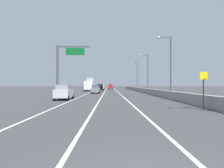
# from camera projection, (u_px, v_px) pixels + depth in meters

# --- Properties ---
(ground_plane) EXTENTS (320.00, 320.00, 0.00)m
(ground_plane) POSITION_uv_depth(u_px,v_px,m) (112.00, 91.00, 67.55)
(ground_plane) COLOR #38383A
(lane_stripe_left) EXTENTS (0.16, 130.00, 0.00)m
(lane_stripe_left) POSITION_uv_depth(u_px,v_px,m) (92.00, 92.00, 58.48)
(lane_stripe_left) COLOR silver
(lane_stripe_left) RESTS_ON ground_plane
(lane_stripe_center) EXTENTS (0.16, 130.00, 0.00)m
(lane_stripe_center) POSITION_uv_depth(u_px,v_px,m) (105.00, 92.00, 58.53)
(lane_stripe_center) COLOR silver
(lane_stripe_center) RESTS_ON ground_plane
(lane_stripe_right) EXTENTS (0.16, 130.00, 0.00)m
(lane_stripe_right) POSITION_uv_depth(u_px,v_px,m) (117.00, 92.00, 58.57)
(lane_stripe_right) COLOR silver
(lane_stripe_right) RESTS_ON ground_plane
(jersey_barrier_right) EXTENTS (0.60, 120.00, 1.10)m
(jersey_barrier_right) POSITION_uv_depth(u_px,v_px,m) (150.00, 91.00, 43.65)
(jersey_barrier_right) COLOR gray
(jersey_barrier_right) RESTS_ON ground_plane
(overhead_sign_gantry) EXTENTS (4.68, 0.36, 7.50)m
(overhead_sign_gantry) POSITION_uv_depth(u_px,v_px,m) (63.00, 65.00, 29.51)
(overhead_sign_gantry) COLOR #47474C
(overhead_sign_gantry) RESTS_ON ground_plane
(speed_advisory_sign) EXTENTS (0.60, 0.11, 3.00)m
(speed_advisory_sign) POSITION_uv_depth(u_px,v_px,m) (203.00, 88.00, 16.70)
(speed_advisory_sign) COLOR #4C4C51
(speed_advisory_sign) RESTS_ON ground_plane
(lamp_post_right_second) EXTENTS (2.14, 0.44, 9.21)m
(lamp_post_right_second) POSITION_uv_depth(u_px,v_px,m) (169.00, 62.00, 31.38)
(lamp_post_right_second) COLOR #4C4C51
(lamp_post_right_second) RESTS_ON ground_plane
(lamp_post_right_third) EXTENTS (2.14, 0.44, 9.21)m
(lamp_post_right_third) POSITION_uv_depth(u_px,v_px,m) (147.00, 70.00, 50.54)
(lamp_post_right_third) COLOR #4C4C51
(lamp_post_right_third) RESTS_ON ground_plane
(lamp_post_right_fourth) EXTENTS (2.14, 0.44, 9.21)m
(lamp_post_right_fourth) POSITION_uv_depth(u_px,v_px,m) (136.00, 74.00, 69.69)
(lamp_post_right_fourth) COLOR #4C4C51
(lamp_post_right_fourth) RESTS_ON ground_plane
(car_white_0) EXTENTS (1.80, 4.75, 1.87)m
(car_white_0) POSITION_uv_depth(u_px,v_px,m) (102.00, 87.00, 81.67)
(car_white_0) COLOR white
(car_white_0) RESTS_ON ground_plane
(car_red_1) EXTENTS (1.94, 4.84, 2.12)m
(car_red_1) POSITION_uv_depth(u_px,v_px,m) (110.00, 87.00, 88.15)
(car_red_1) COLOR red
(car_red_1) RESTS_ON ground_plane
(car_silver_2) EXTENTS (1.94, 4.79, 1.98)m
(car_silver_2) POSITION_uv_depth(u_px,v_px,m) (64.00, 92.00, 27.61)
(car_silver_2) COLOR #B7B7BC
(car_silver_2) RESTS_ON ground_plane
(car_black_3) EXTENTS (1.96, 4.34, 2.09)m
(car_black_3) POSITION_uv_depth(u_px,v_px,m) (100.00, 87.00, 64.77)
(car_black_3) COLOR black
(car_black_3) RESTS_ON ground_plane
(car_gray_4) EXTENTS (1.90, 4.16, 1.86)m
(car_gray_4) POSITION_uv_depth(u_px,v_px,m) (96.00, 89.00, 46.90)
(car_gray_4) COLOR slate
(car_gray_4) RESTS_ON ground_plane
(box_truck) EXTENTS (2.49, 9.62, 4.10)m
(box_truck) POSITION_uv_depth(u_px,v_px,m) (90.00, 85.00, 64.36)
(box_truck) COLOR silver
(box_truck) RESTS_ON ground_plane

